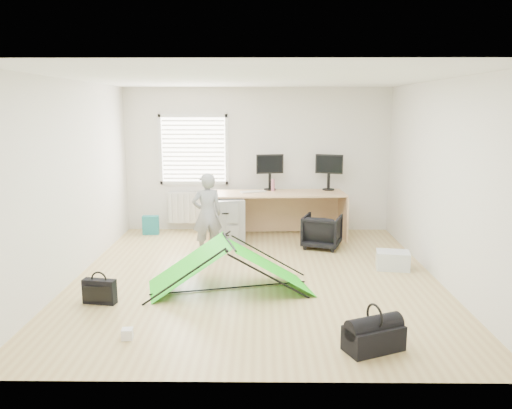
{
  "coord_description": "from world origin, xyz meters",
  "views": [
    {
      "loc": [
        0.07,
        -6.68,
        2.33
      ],
      "look_at": [
        0.0,
        0.4,
        0.95
      ],
      "focal_mm": 35.0,
      "sensor_mm": 36.0,
      "label": 1
    }
  ],
  "objects_px": {
    "desk": "(276,215)",
    "filing_cabinet": "(227,220)",
    "kite": "(229,266)",
    "office_chair": "(322,231)",
    "storage_crate": "(393,260)",
    "duffel_bag": "(374,338)",
    "thermos": "(273,185)",
    "monitor_right": "(329,177)",
    "laptop_bag": "(100,291)",
    "person": "(207,214)",
    "monitor_left": "(270,177)"
  },
  "relations": [
    {
      "from": "desk",
      "to": "laptop_bag",
      "type": "distance_m",
      "value": 3.86
    },
    {
      "from": "filing_cabinet",
      "to": "person",
      "type": "height_order",
      "value": "person"
    },
    {
      "from": "monitor_left",
      "to": "thermos",
      "type": "height_order",
      "value": "monitor_left"
    },
    {
      "from": "monitor_right",
      "to": "person",
      "type": "height_order",
      "value": "person"
    },
    {
      "from": "filing_cabinet",
      "to": "laptop_bag",
      "type": "bearing_deg",
      "value": -130.59
    },
    {
      "from": "office_chair",
      "to": "thermos",
      "type": "bearing_deg",
      "value": -26.44
    },
    {
      "from": "desk",
      "to": "office_chair",
      "type": "xyz_separation_m",
      "value": [
        0.75,
        -0.65,
        -0.14
      ]
    },
    {
      "from": "office_chair",
      "to": "kite",
      "type": "relative_size",
      "value": 0.3
    },
    {
      "from": "desk",
      "to": "duffel_bag",
      "type": "xyz_separation_m",
      "value": [
        0.82,
        -4.29,
        -0.29
      ]
    },
    {
      "from": "monitor_right",
      "to": "laptop_bag",
      "type": "distance_m",
      "value": 4.78
    },
    {
      "from": "laptop_bag",
      "to": "filing_cabinet",
      "type": "bearing_deg",
      "value": 74.93
    },
    {
      "from": "desk",
      "to": "office_chair",
      "type": "bearing_deg",
      "value": -44.26
    },
    {
      "from": "monitor_left",
      "to": "duffel_bag",
      "type": "xyz_separation_m",
      "value": [
        0.94,
        -4.6,
        -0.95
      ]
    },
    {
      "from": "monitor_left",
      "to": "laptop_bag",
      "type": "height_order",
      "value": "monitor_left"
    },
    {
      "from": "filing_cabinet",
      "to": "duffel_bag",
      "type": "height_order",
      "value": "filing_cabinet"
    },
    {
      "from": "desk",
      "to": "filing_cabinet",
      "type": "relative_size",
      "value": 3.11
    },
    {
      "from": "desk",
      "to": "filing_cabinet",
      "type": "xyz_separation_m",
      "value": [
        -0.88,
        -0.28,
        -0.02
      ]
    },
    {
      "from": "monitor_left",
      "to": "laptop_bag",
      "type": "bearing_deg",
      "value": -135.09
    },
    {
      "from": "filing_cabinet",
      "to": "person",
      "type": "xyz_separation_m",
      "value": [
        -0.26,
        -0.8,
        0.27
      ]
    },
    {
      "from": "desk",
      "to": "thermos",
      "type": "relative_size",
      "value": 11.01
    },
    {
      "from": "thermos",
      "to": "person",
      "type": "height_order",
      "value": "person"
    },
    {
      "from": "thermos",
      "to": "office_chair",
      "type": "distance_m",
      "value": 1.33
    },
    {
      "from": "desk",
      "to": "person",
      "type": "height_order",
      "value": "person"
    },
    {
      "from": "office_chair",
      "to": "laptop_bag",
      "type": "relative_size",
      "value": 1.53
    },
    {
      "from": "filing_cabinet",
      "to": "office_chair",
      "type": "xyz_separation_m",
      "value": [
        1.63,
        -0.37,
        -0.11
      ]
    },
    {
      "from": "storage_crate",
      "to": "kite",
      "type": "bearing_deg",
      "value": -159.94
    },
    {
      "from": "filing_cabinet",
      "to": "laptop_bag",
      "type": "distance_m",
      "value": 3.17
    },
    {
      "from": "monitor_right",
      "to": "filing_cabinet",
      "type": "bearing_deg",
      "value": -143.33
    },
    {
      "from": "laptop_bag",
      "to": "duffel_bag",
      "type": "relative_size",
      "value": 0.71
    },
    {
      "from": "monitor_right",
      "to": "office_chair",
      "type": "bearing_deg",
      "value": -83.61
    },
    {
      "from": "monitor_right",
      "to": "person",
      "type": "relative_size",
      "value": 0.38
    },
    {
      "from": "thermos",
      "to": "person",
      "type": "distance_m",
      "value": 1.67
    },
    {
      "from": "monitor_left",
      "to": "thermos",
      "type": "relative_size",
      "value": 2.29
    },
    {
      "from": "thermos",
      "to": "laptop_bag",
      "type": "xyz_separation_m",
      "value": [
        -2.16,
        -3.31,
        -0.79
      ]
    },
    {
      "from": "monitor_left",
      "to": "person",
      "type": "relative_size",
      "value": 0.38
    },
    {
      "from": "filing_cabinet",
      "to": "laptop_bag",
      "type": "relative_size",
      "value": 1.95
    },
    {
      "from": "person",
      "to": "duffel_bag",
      "type": "height_order",
      "value": "person"
    },
    {
      "from": "storage_crate",
      "to": "duffel_bag",
      "type": "bearing_deg",
      "value": -108.43
    },
    {
      "from": "kite",
      "to": "office_chair",
      "type": "bearing_deg",
      "value": 40.2
    },
    {
      "from": "thermos",
      "to": "kite",
      "type": "distance_m",
      "value": 2.95
    },
    {
      "from": "thermos",
      "to": "storage_crate",
      "type": "relative_size",
      "value": 0.47
    },
    {
      "from": "desk",
      "to": "monitor_right",
      "type": "distance_m",
      "value": 1.21
    },
    {
      "from": "office_chair",
      "to": "kite",
      "type": "bearing_deg",
      "value": 72.95
    },
    {
      "from": "kite",
      "to": "storage_crate",
      "type": "relative_size",
      "value": 4.4
    },
    {
      "from": "storage_crate",
      "to": "duffel_bag",
      "type": "relative_size",
      "value": 0.82
    },
    {
      "from": "desk",
      "to": "duffel_bag",
      "type": "bearing_deg",
      "value": -82.65
    },
    {
      "from": "filing_cabinet",
      "to": "monitor_left",
      "type": "bearing_deg",
      "value": 21.95
    },
    {
      "from": "filing_cabinet",
      "to": "person",
      "type": "relative_size",
      "value": 0.59
    },
    {
      "from": "filing_cabinet",
      "to": "thermos",
      "type": "distance_m",
      "value": 1.08
    },
    {
      "from": "storage_crate",
      "to": "laptop_bag",
      "type": "bearing_deg",
      "value": -160.78
    }
  ]
}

